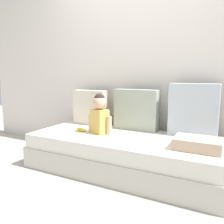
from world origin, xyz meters
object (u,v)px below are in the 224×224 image
object	(u,v)px
throw_pillow_center	(136,110)
toddler	(100,113)
couch	(124,153)
throw_pillow_left	(91,107)
folded_blanket	(198,144)
banana	(81,129)
throw_pillow_right	(193,110)

from	to	relation	value
throw_pillow_center	toddler	world-z (taller)	throw_pillow_center
couch	throw_pillow_left	world-z (taller)	throw_pillow_left
couch	folded_blanket	size ratio (longest dim) A/B	5.21
banana	couch	bearing A→B (deg)	3.64
toddler	throw_pillow_left	bearing A→B (deg)	134.21
toddler	folded_blanket	distance (m)	1.07
folded_blanket	throw_pillow_right	bearing A→B (deg)	104.14
throw_pillow_left	banana	size ratio (longest dim) A/B	2.67
throw_pillow_right	folded_blanket	world-z (taller)	throw_pillow_right
throw_pillow_left	toddler	size ratio (longest dim) A/B	1.02
throw_pillow_right	couch	bearing A→B (deg)	-151.73
throw_pillow_left	toddler	xyz separation A→B (m)	(0.35, -0.36, 0.00)
throw_pillow_left	throw_pillow_center	size ratio (longest dim) A/B	0.87
throw_pillow_right	banana	xyz separation A→B (m)	(-1.18, -0.38, -0.26)
couch	throw_pillow_right	size ratio (longest dim) A/B	3.71
throw_pillow_right	toddler	distance (m)	1.01
throw_pillow_right	throw_pillow_left	bearing A→B (deg)	180.00
couch	folded_blanket	distance (m)	0.81
banana	throw_pillow_left	bearing A→B (deg)	106.24
couch	folded_blanket	xyz separation A→B (m)	(0.76, -0.11, 0.25)
throw_pillow_center	throw_pillow_right	bearing A→B (deg)	0.00
throw_pillow_center	banana	xyz separation A→B (m)	(-0.53, -0.38, -0.22)
throw_pillow_center	toddler	bearing A→B (deg)	-128.96
throw_pillow_center	toddler	distance (m)	0.47
toddler	folded_blanket	xyz separation A→B (m)	(1.05, -0.10, -0.18)
throw_pillow_left	folded_blanket	size ratio (longest dim) A/B	1.13
toddler	couch	bearing A→B (deg)	2.97
throw_pillow_left	throw_pillow_center	bearing A→B (deg)	0.00
throw_pillow_center	throw_pillow_right	size ratio (longest dim) A/B	0.93
throw_pillow_right	folded_blanket	size ratio (longest dim) A/B	1.40
folded_blanket	throw_pillow_left	bearing A→B (deg)	161.93
throw_pillow_left	throw_pillow_right	world-z (taller)	throw_pillow_right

